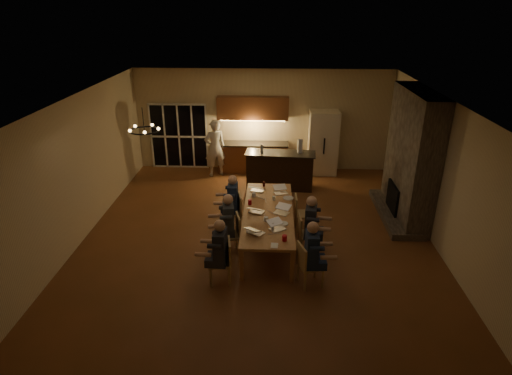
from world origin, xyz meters
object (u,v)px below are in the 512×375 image
object	(u,v)px
laptop_a	(256,228)
person_left_far	(233,202)
chair_left_mid	(229,235)
standing_person	(215,148)
person_right_mid	(310,226)
chair_left_near	(219,261)
dining_table	(268,226)
chair_right_far	(304,214)
laptop_c	(257,207)
laptop_d	(281,209)
plate_left	(252,231)
plate_near	(283,224)
bar_bottle	(262,148)
person_left_near	(221,253)
mug_mid	(274,198)
plate_far	(288,198)
person_right_near	(311,255)
laptop_b	(278,224)
bar_blender	(300,146)
redcup_near	(285,238)
laptop_f	(281,189)
laptop_e	(258,187)
bar_island	(280,170)
chair_left_far	(232,212)
chair_right_near	(311,265)
chair_right_mid	(309,234)
can_cola	(264,184)
refrigerator	(323,143)
chandelier	(144,130)
mug_front	(266,219)
mug_back	(254,195)

from	to	relation	value
laptop_a	person_left_far	bearing A→B (deg)	-33.53
chair_left_mid	standing_person	distance (m)	4.64
chair_left_mid	person_right_mid	xyz separation A→B (m)	(1.73, 0.01, 0.24)
chair_left_near	dining_table	bearing A→B (deg)	141.41
chair_right_far	laptop_c	bearing A→B (deg)	115.50
laptop_d	plate_left	size ratio (longest dim) A/B	1.34
plate_near	bar_bottle	xyz separation A→B (m)	(-0.55, 3.69, 0.44)
plate_left	laptop_c	bearing A→B (deg)	85.97
person_left_near	mug_mid	world-z (taller)	person_left_near
chair_left_mid	plate_far	bearing A→B (deg)	119.50
person_left_near	person_right_near	world-z (taller)	same
laptop_b	bar_blender	size ratio (longest dim) A/B	0.81
redcup_near	plate_left	bearing A→B (deg)	152.26
chair_right_far	laptop_f	world-z (taller)	laptop_f
person_left_far	mug_mid	xyz separation A→B (m)	(0.97, 0.05, 0.11)
laptop_d	laptop_e	xyz separation A→B (m)	(-0.57, 1.21, 0.00)
dining_table	person_left_far	size ratio (longest dim) A/B	2.32
dining_table	plate_near	world-z (taller)	plate_near
bar_island	plate_left	xyz separation A→B (m)	(-0.62, -4.01, 0.22)
laptop_a	chair_left_far	bearing A→B (deg)	-32.14
chair_right_near	bar_blender	size ratio (longest dim) A/B	2.24
person_left_near	laptop_f	xyz separation A→B (m)	(1.17, 2.64, 0.17)
laptop_e	chair_right_mid	bearing A→B (deg)	144.99
can_cola	plate_left	distance (m)	2.34
refrigerator	person_left_near	bearing A→B (deg)	-112.80
standing_person	bar_bottle	world-z (taller)	standing_person
laptop_d	can_cola	distance (m)	1.55
chandelier	plate_far	xyz separation A→B (m)	(2.89, 1.29, -1.99)
standing_person	bar_blender	bearing A→B (deg)	139.94
chair_right_far	bar_bottle	distance (m)	2.91
chair_right_mid	mug_mid	distance (m)	1.35
mug_front	plate_near	world-z (taller)	mug_front
standing_person	chandelier	bearing A→B (deg)	59.86
bar_island	chair_left_far	size ratio (longest dim) A/B	2.25
laptop_b	mug_back	world-z (taller)	laptop_b
mug_mid	person_left_near	bearing A→B (deg)	-114.01
chair_left_mid	bar_bottle	size ratio (longest dim) A/B	3.71
chair_right_far	laptop_c	world-z (taller)	laptop_c
can_cola	plate_near	distance (m)	2.03
dining_table	chair_left_far	distance (m)	1.03
bar_island	laptop_b	xyz separation A→B (m)	(-0.09, -3.90, 0.32)
chair_left_far	bar_bottle	xyz separation A→B (m)	(0.64, 2.58, 0.76)
person_left_far	mug_back	bearing A→B (deg)	113.54
mug_mid	plate_left	xyz separation A→B (m)	(-0.44, -1.52, -0.04)
chair_right_far	can_cola	world-z (taller)	chair_right_far
chair_right_near	mug_back	world-z (taller)	chair_right_near
refrigerator	mug_mid	size ratio (longest dim) A/B	20.00
person_left_far	plate_far	bearing A→B (deg)	95.93
person_right_mid	can_cola	bearing A→B (deg)	36.69
person_right_mid	laptop_d	xyz separation A→B (m)	(-0.61, 0.45, 0.17)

